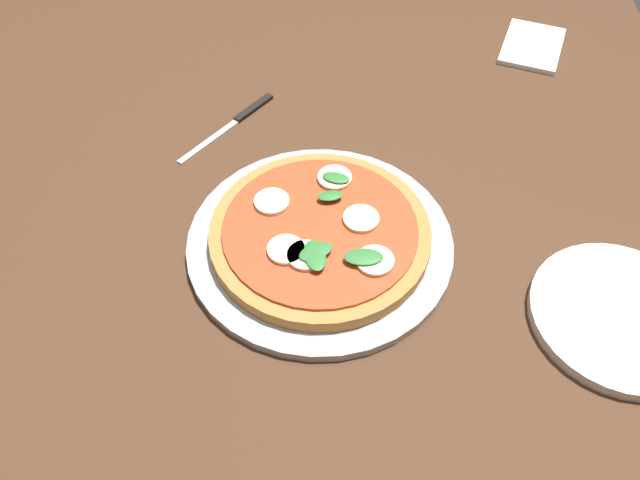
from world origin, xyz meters
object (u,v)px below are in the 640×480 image
at_px(pizza, 320,233).
at_px(napkin, 532,46).
at_px(knife, 239,119).
at_px(serving_tray, 320,242).
at_px(dining_table, 283,282).
at_px(plate_white, 620,316).

xyz_separation_m(pizza, napkin, (-0.44, 0.32, -0.02)).
distance_m(napkin, knife, 0.50).
bearing_deg(knife, serving_tray, 30.09).
bearing_deg(serving_tray, pizza, 53.33).
height_order(napkin, knife, napkin).
bearing_deg(knife, pizza, 30.12).
bearing_deg(dining_table, napkin, 139.29).
height_order(serving_tray, napkin, serving_tray).
height_order(pizza, napkin, pizza).
height_order(serving_tray, plate_white, plate_white).
bearing_deg(napkin, serving_tray, -36.24).
height_order(dining_table, napkin, napkin).
xyz_separation_m(dining_table, pizza, (0.01, 0.05, 0.11)).
bearing_deg(dining_table, plate_white, 76.37).
bearing_deg(serving_tray, napkin, 143.76).
distance_m(dining_table, serving_tray, 0.11).
distance_m(dining_table, napkin, 0.57).
distance_m(pizza, knife, 0.26).
relative_size(serving_tray, knife, 2.03).
xyz_separation_m(serving_tray, napkin, (-0.44, 0.32, -0.00)).
relative_size(pizza, napkin, 2.01).
relative_size(dining_table, pizza, 5.05).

